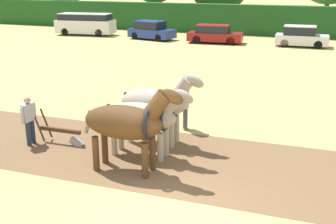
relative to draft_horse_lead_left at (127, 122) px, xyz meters
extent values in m
plane|color=tan|center=(1.60, -1.45, -1.39)|extent=(240.00, 240.00, 0.00)
cube|color=brown|center=(-4.49, 0.93, -1.39)|extent=(29.02, 5.52, 0.01)
cube|color=#1E511E|center=(1.60, 30.38, -0.04)|extent=(67.67, 1.50, 2.71)
cylinder|color=brown|center=(-25.92, 35.03, 0.50)|extent=(0.44, 0.44, 3.79)
cylinder|color=#4C3823|center=(-14.44, 35.60, 0.48)|extent=(0.44, 0.44, 3.75)
cylinder|color=#423323|center=(-7.48, 37.30, 0.11)|extent=(0.44, 0.44, 3.00)
cylinder|color=#423323|center=(3.84, 35.61, 0.66)|extent=(0.44, 0.44, 4.11)
ellipsoid|color=#513319|center=(-0.12, 0.00, -0.01)|extent=(2.26, 1.04, 0.91)
cylinder|color=#513319|center=(0.59, 0.29, -0.90)|extent=(0.18, 0.18, 0.98)
cylinder|color=#513319|center=(0.61, -0.24, -0.90)|extent=(0.18, 0.18, 0.98)
cylinder|color=#513319|center=(-0.85, 0.23, -0.90)|extent=(0.18, 0.18, 0.98)
cylinder|color=#513319|center=(-0.83, -0.30, -0.90)|extent=(0.18, 0.18, 0.98)
cylinder|color=#513319|center=(0.82, 0.03, 0.51)|extent=(0.86, 0.46, 0.94)
ellipsoid|color=#513319|center=(1.26, 0.05, 0.82)|extent=(0.69, 0.29, 0.54)
cube|color=gray|center=(1.02, 0.04, 0.70)|extent=(0.44, 0.10, 0.59)
cylinder|color=gray|center=(-1.17, -0.05, -0.10)|extent=(0.30, 0.13, 0.71)
torus|color=black|center=(0.66, 0.03, 0.06)|extent=(0.15, 0.93, 0.92)
ellipsoid|color=#B2A38E|center=(-0.16, 1.10, -0.18)|extent=(2.28, 0.93, 0.80)
cylinder|color=#B2A38E|center=(0.56, 1.36, -0.97)|extent=(0.18, 0.18, 0.86)
cylinder|color=#B2A38E|center=(0.58, 0.90, -0.97)|extent=(0.18, 0.18, 0.86)
cylinder|color=#B2A38E|center=(-0.90, 1.30, -0.97)|extent=(0.18, 0.18, 0.86)
cylinder|color=#B2A38E|center=(-0.89, 0.84, -0.97)|extent=(0.18, 0.18, 0.86)
cylinder|color=#B2A38E|center=(0.79, 1.14, 0.27)|extent=(0.74, 0.41, 0.81)
ellipsoid|color=#B2A38E|center=(1.17, 1.15, 0.53)|extent=(0.69, 0.29, 0.54)
cube|color=black|center=(0.96, 1.14, 0.44)|extent=(0.39, 0.09, 0.51)
cylinder|color=black|center=(-1.23, 1.06, -0.26)|extent=(0.30, 0.13, 0.71)
torus|color=black|center=(0.63, 1.13, -0.12)|extent=(0.14, 0.83, 0.82)
ellipsoid|color=#B2A38E|center=(-0.21, 2.21, -0.09)|extent=(2.17, 1.01, 0.88)
cylinder|color=#B2A38E|center=(0.48, 2.49, -0.94)|extent=(0.18, 0.18, 0.91)
cylinder|color=#B2A38E|center=(0.50, 1.98, -0.94)|extent=(0.18, 0.18, 0.91)
cylinder|color=#B2A38E|center=(-0.91, 2.43, -0.94)|extent=(0.18, 0.18, 0.91)
cylinder|color=#B2A38E|center=(-0.89, 1.92, -0.94)|extent=(0.18, 0.18, 0.91)
cylinder|color=#B2A38E|center=(0.70, 2.24, 0.41)|extent=(0.83, 0.45, 0.92)
ellipsoid|color=#B2A38E|center=(1.13, 2.26, 0.72)|extent=(0.69, 0.29, 0.54)
cube|color=black|center=(0.89, 2.25, 0.60)|extent=(0.43, 0.10, 0.58)
cylinder|color=black|center=(-1.22, 2.17, -0.18)|extent=(0.30, 0.13, 0.71)
torus|color=black|center=(0.54, 2.24, -0.02)|extent=(0.15, 0.90, 0.90)
cube|color=#4C331E|center=(-2.89, 0.99, -0.94)|extent=(1.44, 0.16, 0.12)
cube|color=#939399|center=(-2.32, 1.02, -1.29)|extent=(0.49, 0.22, 0.39)
cylinder|color=#4C331E|center=(-3.55, 1.17, -0.84)|extent=(0.40, 0.08, 0.96)
cylinder|color=#4C331E|center=(-3.53, 0.77, -0.84)|extent=(0.40, 0.08, 0.96)
cylinder|color=#28334C|center=(-3.73, 0.71, -1.00)|extent=(0.14, 0.14, 0.79)
cylinder|color=#28334C|center=(-3.74, 0.50, -1.00)|extent=(0.14, 0.14, 0.79)
cube|color=#B7B7BC|center=(-3.74, 0.60, -0.33)|extent=(0.22, 0.47, 0.56)
sphere|color=tan|center=(-3.74, 0.60, 0.06)|extent=(0.21, 0.21, 0.21)
cylinder|color=#B7B7BC|center=(-3.73, 0.88, -0.35)|extent=(0.09, 0.09, 0.52)
cylinder|color=#B7B7BC|center=(-3.75, 0.33, -0.35)|extent=(0.09, 0.09, 0.52)
cylinder|color=#4C4C4C|center=(0.30, 3.81, -0.98)|extent=(0.14, 0.14, 0.83)
cylinder|color=#4C4C4C|center=(0.39, 3.61, -0.98)|extent=(0.14, 0.14, 0.83)
cube|color=silver|center=(0.35, 3.71, -0.27)|extent=(0.39, 0.52, 0.59)
sphere|color=tan|center=(0.35, 3.71, 0.15)|extent=(0.23, 0.23, 0.23)
cylinder|color=silver|center=(0.22, 3.97, -0.29)|extent=(0.09, 0.09, 0.55)
cylinder|color=silver|center=(0.47, 3.45, -0.29)|extent=(0.09, 0.09, 0.55)
cylinder|color=tan|center=(0.35, 3.71, 0.21)|extent=(0.43, 0.43, 0.02)
cylinder|color=tan|center=(0.35, 3.71, 0.26)|extent=(0.21, 0.21, 0.10)
cube|color=silver|center=(-16.67, 24.53, -0.62)|extent=(5.56, 2.73, 1.18)
cube|color=black|center=(-16.67, 24.53, 0.24)|extent=(4.90, 2.44, 0.54)
cube|color=silver|center=(-16.67, 24.53, 0.54)|extent=(4.90, 2.44, 0.06)
cylinder|color=black|center=(-15.16, 25.63, -1.05)|extent=(0.70, 0.32, 0.68)
cylinder|color=black|center=(-14.91, 23.90, -1.05)|extent=(0.70, 0.32, 0.68)
cylinder|color=black|center=(-18.43, 25.16, -1.05)|extent=(0.70, 0.32, 0.68)
cylinder|color=black|center=(-18.18, 23.42, -1.05)|extent=(0.70, 0.32, 0.68)
cube|color=navy|center=(-9.76, 24.04, -0.86)|extent=(4.19, 2.52, 0.72)
cube|color=black|center=(-9.96, 24.08, -0.19)|extent=(2.61, 2.04, 0.62)
cube|color=navy|center=(-9.96, 24.08, 0.15)|extent=(2.61, 2.04, 0.06)
cylinder|color=black|center=(-8.42, 24.59, -1.08)|extent=(0.65, 0.33, 0.62)
cylinder|color=black|center=(-8.73, 23.03, -1.08)|extent=(0.65, 0.33, 0.62)
cylinder|color=black|center=(-10.80, 25.05, -1.08)|extent=(0.65, 0.33, 0.62)
cylinder|color=black|center=(-11.11, 23.49, -1.08)|extent=(0.65, 0.33, 0.62)
cube|color=maroon|center=(-4.13, 23.96, -0.88)|extent=(4.52, 2.22, 0.67)
cube|color=black|center=(-4.35, 23.94, -0.27)|extent=(2.77, 1.87, 0.54)
cube|color=maroon|center=(-4.35, 23.94, 0.03)|extent=(2.77, 1.87, 0.06)
cylinder|color=black|center=(-2.86, 24.88, -1.06)|extent=(0.68, 0.28, 0.66)
cylinder|color=black|center=(-2.71, 23.31, -1.06)|extent=(0.68, 0.28, 0.66)
cylinder|color=black|center=(-5.56, 24.61, -1.06)|extent=(0.68, 0.28, 0.66)
cylinder|color=black|center=(-5.40, 23.04, -1.06)|extent=(0.68, 0.28, 0.66)
cube|color=silver|center=(2.56, 24.56, -0.86)|extent=(3.98, 1.92, 0.73)
cube|color=black|center=(2.36, 24.55, -0.18)|extent=(2.41, 1.68, 0.62)
cube|color=silver|center=(2.36, 24.55, 0.16)|extent=(2.41, 1.68, 0.06)
cylinder|color=black|center=(3.73, 25.38, -1.09)|extent=(0.62, 0.25, 0.61)
cylinder|color=black|center=(3.80, 23.85, -1.09)|extent=(0.62, 0.25, 0.61)
cylinder|color=black|center=(1.31, 25.27, -1.09)|extent=(0.62, 0.25, 0.61)
cylinder|color=black|center=(1.38, 23.74, -1.09)|extent=(0.62, 0.25, 0.61)
camera|label=1|loc=(4.85, -9.39, 3.64)|focal=45.00mm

